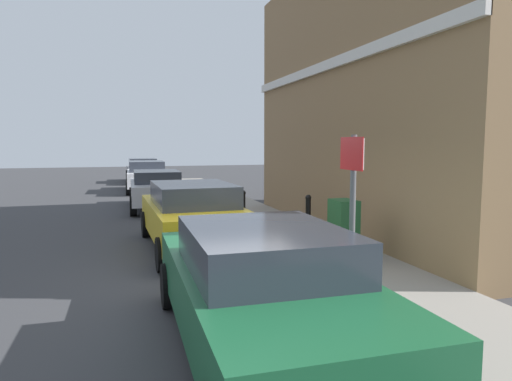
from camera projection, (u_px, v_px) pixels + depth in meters
ground at (233, 282)px, 7.73m from camera, size 80.00×80.00×0.00m
sidewalk at (250, 217)px, 14.02m from camera, size 2.34×30.00×0.15m
corner_building at (460, 99)px, 12.38m from camera, size 7.95×10.22×7.05m
car_green at (263, 287)px, 5.04m from camera, size 2.00×4.52×1.44m
car_yellow at (193, 214)px, 10.05m from camera, size 2.05×4.42×1.47m
car_silver at (157, 188)px, 16.30m from camera, size 1.96×4.29×1.37m
car_white at (147, 175)px, 22.11m from camera, size 2.04×4.28×1.48m
car_grey at (143, 170)px, 27.38m from camera, size 1.89×4.43×1.43m
utility_cabinet at (343, 233)px, 8.46m from camera, size 0.46×0.61×1.15m
bollard_near_cabinet at (308, 216)px, 10.27m from camera, size 0.14×0.14×1.04m
bollard_far_kerb at (243, 210)px, 11.25m from camera, size 0.14×0.14×1.04m
street_sign at (352, 194)px, 6.11m from camera, size 0.08×0.60×2.30m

